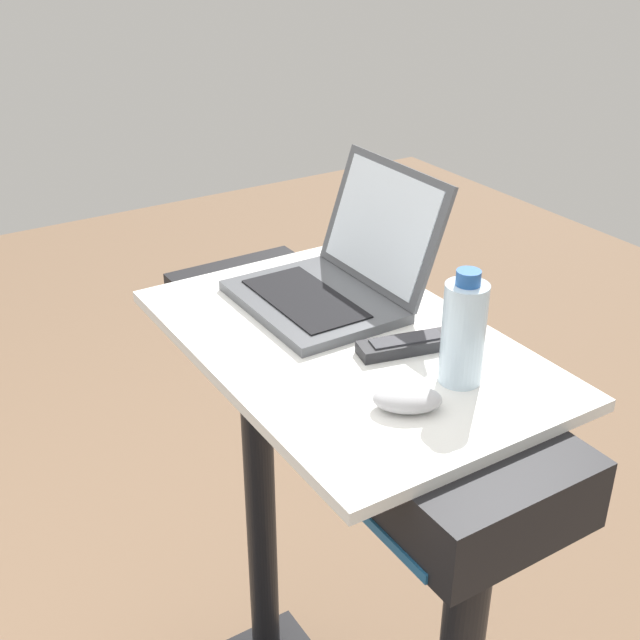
% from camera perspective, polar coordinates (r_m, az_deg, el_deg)
% --- Properties ---
extents(desk_board, '(0.72, 0.47, 0.02)m').
position_cam_1_polar(desk_board, '(1.37, 1.78, -1.71)').
color(desk_board, white).
rests_on(desk_board, treadmill_base).
extents(laptop, '(0.30, 0.30, 0.23)m').
position_cam_1_polar(laptop, '(1.48, 1.09, 3.09)').
color(laptop, '#515459').
rests_on(laptop, desk_board).
extents(computer_mouse, '(0.11, 0.12, 0.03)m').
position_cam_1_polar(computer_mouse, '(1.18, 6.08, -5.48)').
color(computer_mouse, '#B2B2B7').
rests_on(computer_mouse, desk_board).
extents(water_bottle, '(0.07, 0.07, 0.18)m').
position_cam_1_polar(water_bottle, '(1.23, 9.93, -0.81)').
color(water_bottle, silver).
rests_on(water_bottle, desk_board).
extents(tv_remote, '(0.08, 0.17, 0.02)m').
position_cam_1_polar(tv_remote, '(1.33, 6.01, -1.72)').
color(tv_remote, '#232326').
rests_on(tv_remote, desk_board).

